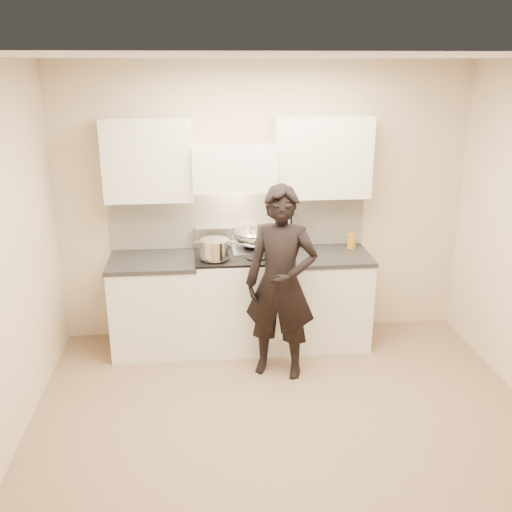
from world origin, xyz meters
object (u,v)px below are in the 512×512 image
at_px(counter_right, 320,298).
at_px(utensil_crock, 290,236).
at_px(stove, 236,300).
at_px(person, 281,284).
at_px(wok, 255,237).

relative_size(counter_right, utensil_crock, 2.60).
xyz_separation_m(stove, counter_right, (0.83, 0.00, -0.01)).
bearing_deg(counter_right, stove, -180.00).
bearing_deg(person, stove, 140.58).
height_order(counter_right, person, person).
xyz_separation_m(stove, wok, (0.20, 0.14, 0.59)).
distance_m(counter_right, utensil_crock, 0.68).
xyz_separation_m(stove, person, (0.35, -0.58, 0.38)).
relative_size(stove, wok, 1.96).
bearing_deg(wok, counter_right, -12.90).
bearing_deg(stove, utensil_crock, 23.60).
height_order(stove, counter_right, stove).
xyz_separation_m(counter_right, utensil_crock, (-0.28, 0.24, 0.57)).
relative_size(counter_right, wok, 1.88).
height_order(utensil_crock, person, person).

